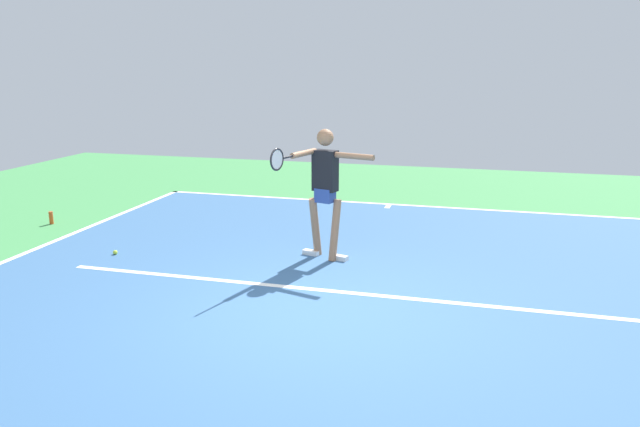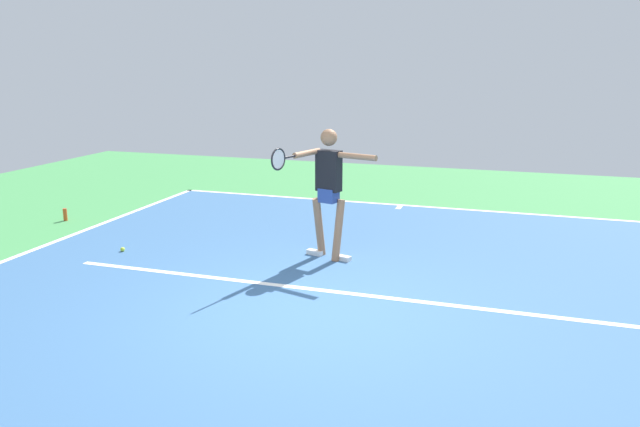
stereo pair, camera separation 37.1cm
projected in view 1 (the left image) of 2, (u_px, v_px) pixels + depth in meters
name	position (u px, v px, depth m)	size (l,w,h in m)	color
ground_plane	(314.00, 312.00, 6.88)	(20.69, 20.69, 0.00)	#428E4C
court_surface	(314.00, 312.00, 6.88)	(9.51, 11.33, 0.00)	#38608E
court_line_baseline_near	(389.00, 204.00, 12.15)	(9.51, 0.10, 0.01)	white
court_line_service	(329.00, 291.00, 7.53)	(7.13, 0.10, 0.01)	white
court_line_centre_mark	(388.00, 206.00, 11.96)	(0.10, 0.30, 0.01)	white
tennis_player	(324.00, 184.00, 8.53)	(1.19, 1.18, 1.86)	#9E7051
tennis_ball_near_service_line	(115.00, 252.00, 8.95)	(0.07, 0.07, 0.07)	#C6E53D
water_bottle	(51.00, 218.00, 10.64)	(0.07, 0.07, 0.22)	#D84C1E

